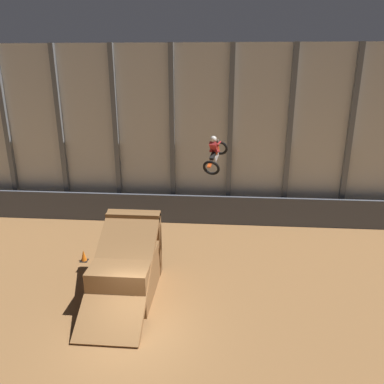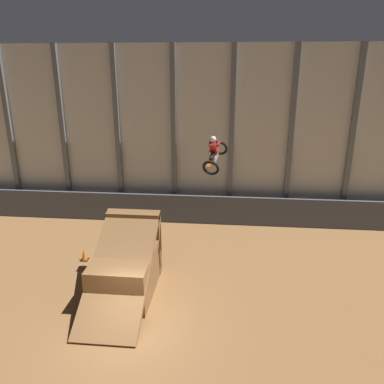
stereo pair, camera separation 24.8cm
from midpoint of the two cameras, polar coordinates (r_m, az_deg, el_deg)
The scene contains 6 objects.
ground_plane at distance 14.38m, azimuth -9.34°, elevation -20.81°, with size 60.00×60.00×0.00m, color olive.
arena_back_wall at distance 22.43m, azimuth -3.28°, elevation 8.51°, with size 32.00×0.40×10.33m.
lower_barrier at distance 22.75m, azimuth -3.39°, elevation -2.57°, with size 31.36×0.20×1.76m.
dirt_ramp at distance 16.31m, azimuth -10.21°, elevation -11.17°, with size 2.38×5.27×3.12m.
rider_bike_solo at distance 15.90m, azimuth 3.07°, elevation 5.88°, with size 1.13×1.90×1.68m.
traffic_cone_arena_edge at distance 19.34m, azimuth -16.53°, elevation -9.29°, with size 0.36×0.36×0.58m.
Camera 1 is at (2.95, -10.75, 9.06)m, focal length 35.00 mm.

